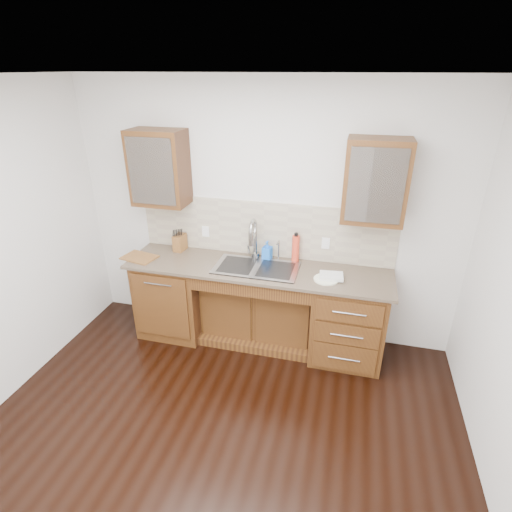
% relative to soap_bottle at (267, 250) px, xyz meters
% --- Properties ---
extents(ground, '(4.00, 3.50, 0.10)m').
position_rel_soap_bottle_xyz_m(ground, '(-0.06, -1.65, -1.06)').
color(ground, black).
extents(ceiling, '(4.00, 3.50, 0.10)m').
position_rel_soap_bottle_xyz_m(ceiling, '(-0.06, -1.65, 1.74)').
color(ceiling, white).
rests_on(ceiling, wall_back).
extents(wall_back, '(4.00, 0.10, 2.70)m').
position_rel_soap_bottle_xyz_m(wall_back, '(-0.06, 0.15, 0.34)').
color(wall_back, silver).
rests_on(wall_back, ground).
extents(base_cabinet_left, '(0.70, 0.62, 0.88)m').
position_rel_soap_bottle_xyz_m(base_cabinet_left, '(-1.01, -0.21, -0.57)').
color(base_cabinet_left, '#593014').
rests_on(base_cabinet_left, ground).
extents(base_cabinet_center, '(1.20, 0.44, 0.70)m').
position_rel_soap_bottle_xyz_m(base_cabinet_center, '(-0.06, -0.12, -0.66)').
color(base_cabinet_center, '#593014').
rests_on(base_cabinet_center, ground).
extents(base_cabinet_right, '(0.70, 0.62, 0.88)m').
position_rel_soap_bottle_xyz_m(base_cabinet_right, '(0.89, -0.21, -0.57)').
color(base_cabinet_right, '#593014').
rests_on(base_cabinet_right, ground).
extents(countertop, '(2.70, 0.65, 0.03)m').
position_rel_soap_bottle_xyz_m(countertop, '(-0.06, -0.22, -0.12)').
color(countertop, '#84705B').
rests_on(countertop, base_cabinet_left).
extents(backsplash, '(2.70, 0.02, 0.59)m').
position_rel_soap_bottle_xyz_m(backsplash, '(-0.06, 0.09, 0.19)').
color(backsplash, beige).
rests_on(backsplash, wall_back).
extents(sink, '(0.84, 0.46, 0.19)m').
position_rel_soap_bottle_xyz_m(sink, '(-0.06, -0.24, -0.19)').
color(sink, '#9E9EA5').
rests_on(sink, countertop).
extents(faucet, '(0.04, 0.04, 0.40)m').
position_rel_soap_bottle_xyz_m(faucet, '(-0.13, -0.01, 0.10)').
color(faucet, '#999993').
rests_on(faucet, countertop).
extents(filter_tap, '(0.02, 0.02, 0.24)m').
position_rel_soap_bottle_xyz_m(filter_tap, '(0.12, 0.00, 0.02)').
color(filter_tap, '#999993').
rests_on(filter_tap, countertop).
extents(upper_cabinet_left, '(0.55, 0.34, 0.75)m').
position_rel_soap_bottle_xyz_m(upper_cabinet_left, '(-1.11, -0.07, 0.81)').
color(upper_cabinet_left, '#593014').
rests_on(upper_cabinet_left, wall_back).
extents(upper_cabinet_right, '(0.55, 0.34, 0.75)m').
position_rel_soap_bottle_xyz_m(upper_cabinet_right, '(0.99, -0.07, 0.81)').
color(upper_cabinet_right, '#593014').
rests_on(upper_cabinet_right, wall_back).
extents(outlet_left, '(0.08, 0.01, 0.12)m').
position_rel_soap_bottle_xyz_m(outlet_left, '(-0.71, 0.08, 0.11)').
color(outlet_left, white).
rests_on(outlet_left, backsplash).
extents(outlet_right, '(0.08, 0.01, 0.12)m').
position_rel_soap_bottle_xyz_m(outlet_right, '(0.59, 0.08, 0.11)').
color(outlet_right, white).
rests_on(outlet_right, backsplash).
extents(soap_bottle, '(0.10, 0.11, 0.20)m').
position_rel_soap_bottle_xyz_m(soap_bottle, '(0.00, 0.00, 0.00)').
color(soap_bottle, blue).
rests_on(soap_bottle, countertop).
extents(water_bottle, '(0.10, 0.10, 0.28)m').
position_rel_soap_bottle_xyz_m(water_bottle, '(0.29, 0.02, 0.04)').
color(water_bottle, '#ED4227').
rests_on(water_bottle, countertop).
extents(plate, '(0.29, 0.29, 0.01)m').
position_rel_soap_bottle_xyz_m(plate, '(0.65, -0.31, -0.09)').
color(plate, '#F1F2CB').
rests_on(plate, countertop).
extents(dish_towel, '(0.23, 0.18, 0.03)m').
position_rel_soap_bottle_xyz_m(dish_towel, '(0.69, -0.28, -0.07)').
color(dish_towel, white).
rests_on(dish_towel, plate).
extents(knife_block, '(0.11, 0.17, 0.18)m').
position_rel_soap_bottle_xyz_m(knife_block, '(-0.98, -0.02, -0.01)').
color(knife_block, brown).
rests_on(knife_block, countertop).
extents(cutting_board, '(0.39, 0.31, 0.02)m').
position_rel_soap_bottle_xyz_m(cutting_board, '(-1.32, -0.31, -0.09)').
color(cutting_board, brown).
rests_on(cutting_board, countertop).
extents(cup_left_a, '(0.15, 0.15, 0.11)m').
position_rel_soap_bottle_xyz_m(cup_left_a, '(-1.20, -0.07, 0.77)').
color(cup_left_a, white).
rests_on(cup_left_a, upper_cabinet_left).
extents(cup_left_b, '(0.09, 0.09, 0.08)m').
position_rel_soap_bottle_xyz_m(cup_left_b, '(-0.99, -0.07, 0.76)').
color(cup_left_b, white).
rests_on(cup_left_b, upper_cabinet_left).
extents(cup_right_a, '(0.17, 0.17, 0.11)m').
position_rel_soap_bottle_xyz_m(cup_right_a, '(0.86, -0.07, 0.77)').
color(cup_right_a, white).
rests_on(cup_right_a, upper_cabinet_right).
extents(cup_right_b, '(0.09, 0.09, 0.08)m').
position_rel_soap_bottle_xyz_m(cup_right_b, '(1.09, -0.07, 0.76)').
color(cup_right_b, silver).
rests_on(cup_right_b, upper_cabinet_right).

